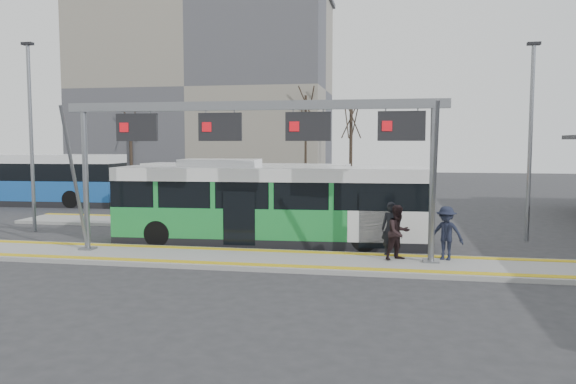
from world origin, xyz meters
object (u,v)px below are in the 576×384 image
(hero_bus, at_px, (270,205))
(passenger_c, at_px, (446,233))
(gantry, at_px, (253,133))
(passenger_b, at_px, (398,232))
(passenger_a, at_px, (391,229))

(hero_bus, bearing_deg, passenger_c, -25.45)
(gantry, relative_size, passenger_c, 7.40)
(gantry, relative_size, hero_bus, 1.06)
(hero_bus, relative_size, passenger_b, 6.79)
(hero_bus, relative_size, passenger_a, 6.69)
(passenger_b, height_order, passenger_c, passenger_b)
(hero_bus, height_order, passenger_b, hero_bus)
(passenger_a, distance_m, passenger_c, 1.80)
(gantry, xyz_separation_m, passenger_a, (4.58, 0.85, -3.24))
(gantry, xyz_separation_m, passenger_b, (4.81, 0.20, -3.25))
(passenger_b, bearing_deg, hero_bus, 110.53)
(gantry, bearing_deg, passenger_a, 10.45)
(passenger_b, bearing_deg, passenger_c, -28.08)
(hero_bus, bearing_deg, passenger_b, -33.97)
(gantry, relative_size, passenger_a, 7.12)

